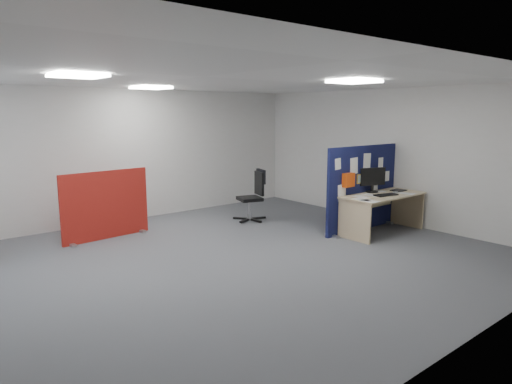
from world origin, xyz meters
TOP-DOWN VIEW (x-y plane):
  - floor at (0.00, 0.00)m, footprint 9.00×9.00m
  - ceiling at (0.00, 0.00)m, footprint 9.00×7.00m
  - wall_back at (0.00, 3.50)m, footprint 9.00×0.02m
  - wall_front at (0.00, -3.50)m, footprint 9.00×0.02m
  - wall_right at (4.50, 0.00)m, footprint 0.02×7.00m
  - ceiling_lights at (0.33, 0.67)m, footprint 4.10×4.10m
  - navy_divider at (3.46, -0.11)m, footprint 1.95×0.30m
  - main_desk at (3.58, -0.46)m, footprint 1.70×0.76m
  - monitor_main at (3.62, -0.23)m, footprint 0.51×0.22m
  - keyboard at (3.51, -0.61)m, footprint 0.48×0.27m
  - mouse at (3.87, -0.57)m, footprint 0.11×0.07m
  - paper_tray at (4.15, -0.46)m, footprint 0.30×0.24m
  - red_divider at (-0.51, 2.40)m, footprint 1.61×0.30m
  - office_chair at (2.39, 1.79)m, footprint 0.69×0.66m
  - desk_papers at (3.32, -0.51)m, footprint 1.38×0.84m

SIDE VIEW (x-z plane):
  - floor at x=0.00m, z-range 0.00..0.00m
  - main_desk at x=3.58m, z-range 0.19..0.92m
  - office_chair at x=2.39m, z-range 0.07..1.11m
  - red_divider at x=-0.51m, z-range -0.01..1.20m
  - desk_papers at x=3.32m, z-range 0.73..0.73m
  - paper_tray at x=4.15m, z-range 0.73..0.74m
  - keyboard at x=3.51m, z-range 0.73..0.75m
  - mouse at x=3.87m, z-range 0.73..0.76m
  - navy_divider at x=3.46m, z-range 0.00..1.61m
  - monitor_main at x=3.62m, z-range 0.76..1.22m
  - wall_back at x=0.00m, z-range 0.00..2.70m
  - wall_front at x=0.00m, z-range 0.00..2.70m
  - wall_right at x=4.50m, z-range 0.00..2.70m
  - ceiling_lights at x=0.33m, z-range 2.65..2.69m
  - ceiling at x=0.00m, z-range 2.69..2.71m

